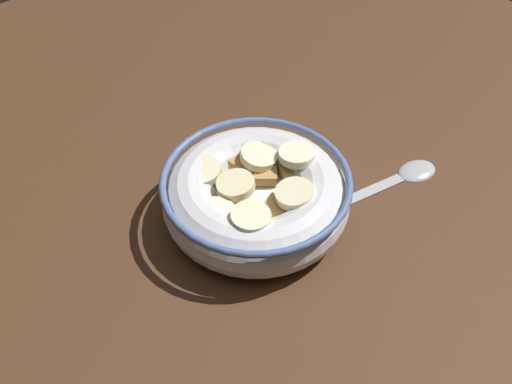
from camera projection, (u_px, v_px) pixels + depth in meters
The scene contains 3 objects.
ground_plane at pixel (256, 224), 55.72cm from camera, with size 93.92×93.92×2.00cm, color #472B19.
cereal_bowl at pixel (256, 196), 53.16cm from camera, with size 15.70×15.70×5.08cm.
spoon at pixel (399, 177), 57.79cm from camera, with size 13.87×4.31×0.80cm.
Camera 1 is at (23.40, 27.92, 41.26)cm, focal length 45.14 mm.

